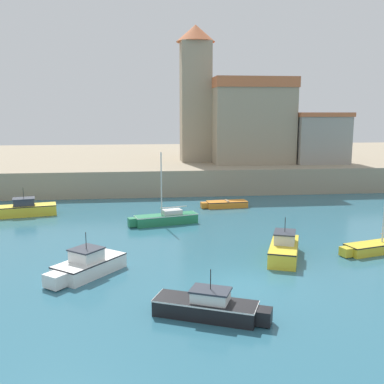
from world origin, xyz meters
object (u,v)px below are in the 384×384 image
motorboat_black_2 (209,306)px  motorboat_white_3 (87,265)px  motorboat_yellow_6 (284,248)px  sailboat_green_4 (165,218)px  church (237,116)px  motorboat_yellow_5 (25,209)px  harbor_shed_mid_row (319,138)px  dinghy_orange_1 (225,204)px

motorboat_black_2 → motorboat_white_3: 8.30m
motorboat_white_3 → motorboat_yellow_6: bearing=8.0°
sailboat_green_4 → church: (10.54, 22.78, 7.84)m
motorboat_yellow_5 → harbor_shed_mid_row: (31.30, 12.78, 5.22)m
sailboat_green_4 → harbor_shed_mid_row: harbor_shed_mid_row is taller
harbor_shed_mid_row → motorboat_white_3: bearing=-130.9°
dinghy_orange_1 → sailboat_green_4: sailboat_green_4 is taller
motorboat_yellow_6 → church: (3.74, 32.01, 7.70)m
motorboat_yellow_6 → harbor_shed_mid_row: bearing=64.4°
sailboat_green_4 → harbor_shed_mid_row: size_ratio=0.89×
dinghy_orange_1 → motorboat_yellow_5: 17.91m
motorboat_black_2 → church: church is taller
sailboat_green_4 → motorboat_black_2: bearing=-86.6°
sailboat_green_4 → church: 26.29m
sailboat_green_4 → motorboat_yellow_5: sailboat_green_4 is taller
motorboat_black_2 → dinghy_orange_1: bearing=77.6°
motorboat_yellow_6 → motorboat_black_2: bearing=-127.7°
dinghy_orange_1 → motorboat_black_2: bearing=-102.4°
motorboat_black_2 → sailboat_green_4: (-1.00, 16.74, -0.01)m
motorboat_black_2 → harbor_shed_mid_row: bearing=61.5°
motorboat_white_3 → motorboat_yellow_6: 11.79m
motorboat_white_3 → harbor_shed_mid_row: size_ratio=0.72×
motorboat_yellow_5 → dinghy_orange_1: bearing=4.7°
motorboat_black_2 → motorboat_white_3: size_ratio=1.09×
motorboat_black_2 → church: bearing=76.4°
dinghy_orange_1 → harbor_shed_mid_row: 18.42m
church → motorboat_yellow_6: bearing=-96.7°
dinghy_orange_1 → motorboat_white_3: bearing=-123.0°
church → dinghy_orange_1: bearing=-105.1°
motorboat_white_3 → motorboat_yellow_5: (-7.00, 15.23, 0.03)m
dinghy_orange_1 → sailboat_green_4: 8.34m
motorboat_yellow_5 → harbor_shed_mid_row: harbor_shed_mid_row is taller
motorboat_yellow_5 → motorboat_yellow_6: bearing=-36.0°
church → harbor_shed_mid_row: (8.88, -5.65, -2.51)m
sailboat_green_4 → harbor_shed_mid_row: 26.44m
motorboat_black_2 → motorboat_yellow_5: size_ratio=0.91×
motorboat_yellow_6 → church: church is taller
motorboat_yellow_5 → church: bearing=39.4°
dinghy_orange_1 → motorboat_yellow_5: (-17.85, -1.46, 0.27)m
motorboat_yellow_5 → motorboat_black_2: bearing=-58.6°
motorboat_white_3 → harbor_shed_mid_row: bearing=49.1°
motorboat_black_2 → motorboat_yellow_6: 9.49m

